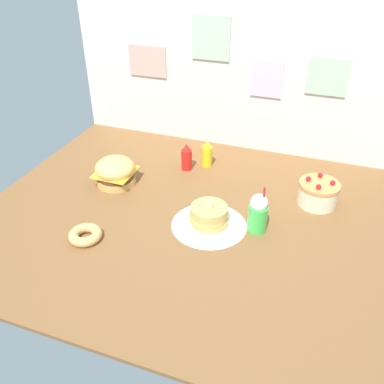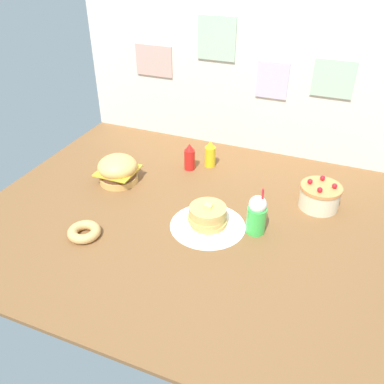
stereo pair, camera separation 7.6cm
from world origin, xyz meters
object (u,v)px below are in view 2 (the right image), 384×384
(ketchup_bottle, at_px, (190,157))
(donut_pink_glaze, at_px, (84,232))
(layer_cake, at_px, (320,196))
(cream_soda_cup, at_px, (257,214))
(pancake_stack, at_px, (208,217))
(burger, at_px, (118,170))
(mustard_bottle, at_px, (210,154))

(ketchup_bottle, height_order, donut_pink_glaze, ketchup_bottle)
(layer_cake, distance_m, cream_soda_cup, 0.42)
(pancake_stack, xyz_separation_m, donut_pink_glaze, (-0.52, -0.30, -0.03))
(burger, relative_size, mustard_bottle, 1.33)
(cream_soda_cup, bearing_deg, pancake_stack, -167.86)
(ketchup_bottle, bearing_deg, burger, -138.20)
(mustard_bottle, height_order, donut_pink_glaze, mustard_bottle)
(burger, xyz_separation_m, mustard_bottle, (0.43, 0.38, 0.00))
(layer_cake, height_order, ketchup_bottle, ketchup_bottle)
(burger, height_order, mustard_bottle, mustard_bottle)
(burger, distance_m, pancake_stack, 0.66)
(pancake_stack, height_order, donut_pink_glaze, pancake_stack)
(layer_cake, distance_m, donut_pink_glaze, 1.22)
(burger, distance_m, cream_soda_cup, 0.87)
(ketchup_bottle, bearing_deg, mustard_bottle, 38.71)
(layer_cake, bearing_deg, mustard_bottle, 163.95)
(ketchup_bottle, relative_size, cream_soda_cup, 0.67)
(burger, relative_size, cream_soda_cup, 0.88)
(ketchup_bottle, relative_size, mustard_bottle, 1.00)
(ketchup_bottle, bearing_deg, pancake_stack, -58.71)
(ketchup_bottle, distance_m, mustard_bottle, 0.13)
(burger, distance_m, layer_cake, 1.13)
(cream_soda_cup, bearing_deg, burger, 170.03)
(mustard_bottle, xyz_separation_m, cream_soda_cup, (0.43, -0.53, 0.02))
(burger, bearing_deg, mustard_bottle, 41.09)
(layer_cake, xyz_separation_m, ketchup_bottle, (-0.79, 0.12, 0.01))
(burger, height_order, cream_soda_cup, cream_soda_cup)
(pancake_stack, xyz_separation_m, ketchup_bottle, (-0.30, 0.50, 0.03))
(burger, bearing_deg, ketchup_bottle, 41.80)
(mustard_bottle, bearing_deg, ketchup_bottle, -141.29)
(burger, xyz_separation_m, cream_soda_cup, (0.86, -0.15, 0.02))
(pancake_stack, bearing_deg, donut_pink_glaze, -150.36)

